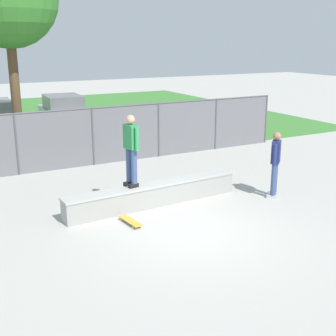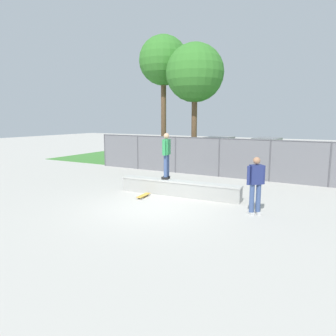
% 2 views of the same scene
% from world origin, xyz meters
% --- Properties ---
extents(ground_plane, '(80.00, 80.00, 0.00)m').
position_xyz_m(ground_plane, '(0.00, 0.00, 0.00)').
color(ground_plane, '#ADAAA3').
extents(grass_strip, '(27.14, 20.00, 0.02)m').
position_xyz_m(grass_strip, '(0.00, 16.72, 0.01)').
color(grass_strip, '#3D7A33').
rests_on(grass_strip, ground).
extents(concrete_ledge, '(4.91, 0.76, 0.59)m').
position_xyz_m(concrete_ledge, '(0.04, 1.87, 0.30)').
color(concrete_ledge, '#999993').
rests_on(concrete_ledge, ground).
extents(skateboarder, '(0.33, 0.59, 1.82)m').
position_xyz_m(skateboarder, '(-0.54, 1.94, 1.60)').
color(skateboarder, black).
rests_on(skateboarder, concrete_ledge).
extents(skateboard, '(0.28, 0.82, 0.09)m').
position_xyz_m(skateboard, '(-1.01, 1.01, 0.07)').
color(skateboard, gold).
rests_on(skateboard, ground).
extents(chainlink_fence, '(15.21, 0.07, 2.00)m').
position_xyz_m(chainlink_fence, '(0.00, 6.42, 1.08)').
color(chainlink_fence, '#4C4C51').
rests_on(chainlink_fence, ground).
extents(tree_near_left, '(2.98, 2.98, 7.94)m').
position_xyz_m(tree_near_left, '(-4.42, 8.38, 6.38)').
color(tree_near_left, brown).
rests_on(tree_near_left, ground).
extents(tree_near_right, '(3.29, 3.29, 7.17)m').
position_xyz_m(tree_near_right, '(-2.14, 7.99, 5.48)').
color(tree_near_right, brown).
rests_on(tree_near_right, ground).
extents(car_white, '(2.20, 4.30, 1.66)m').
position_xyz_m(car_white, '(-2.36, 12.77, 0.84)').
color(car_white, silver).
rests_on(car_white, ground).
extents(car_silver, '(2.20, 4.30, 1.66)m').
position_xyz_m(car_silver, '(0.91, 13.17, 0.84)').
color(car_silver, '#B7BABF').
rests_on(car_silver, ground).
extents(bystander, '(0.47, 0.45, 1.82)m').
position_xyz_m(bystander, '(3.22, 0.88, 1.01)').
color(bystander, beige).
rests_on(bystander, ground).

